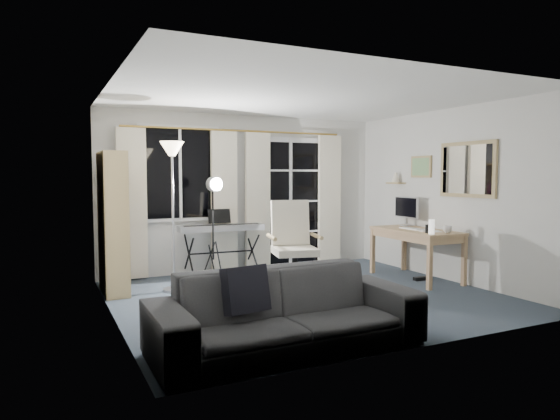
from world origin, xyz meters
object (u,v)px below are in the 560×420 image
object	(u,v)px
desk	(416,236)
bookshelf	(110,227)
studio_light	(214,197)
monitor	(406,208)
sofa	(286,298)
keyboard_piano	(221,229)
mug	(447,228)
office_chair	(292,239)
torchiere_lamp	(172,171)

from	to	relation	value
desk	bookshelf	bearing A→B (deg)	167.11
studio_light	desk	bearing A→B (deg)	-29.30
monitor	sofa	bearing A→B (deg)	-143.40
studio_light	sofa	bearing A→B (deg)	-106.17
bookshelf	studio_light	size ratio (longest dim) A/B	1.19
desk	monitor	xyz separation A→B (m)	(0.20, 0.45, 0.36)
sofa	desk	bearing A→B (deg)	31.14
studio_light	keyboard_piano	bearing A→B (deg)	52.12
studio_light	sofa	xyz separation A→B (m)	(-0.26, -2.69, -0.74)
mug	sofa	world-z (taller)	sofa
monitor	bookshelf	bearing A→B (deg)	173.68
studio_light	office_chair	distance (m)	1.24
studio_light	desk	world-z (taller)	studio_light
office_chair	mug	xyz separation A→B (m)	(2.05, -0.53, 0.08)
bookshelf	sofa	world-z (taller)	bookshelf
office_chair	desk	xyz separation A→B (m)	(1.95, -0.03, -0.06)
desk	monitor	distance (m)	0.61
keyboard_piano	desk	size ratio (longest dim) A/B	0.95
mug	sofa	distance (m)	3.31
bookshelf	sofa	distance (m)	3.00
keyboard_piano	monitor	xyz separation A→B (m)	(2.59, -1.01, 0.29)
bookshelf	keyboard_piano	world-z (taller)	bookshelf
bookshelf	office_chair	world-z (taller)	bookshelf
desk	office_chair	bearing A→B (deg)	-179.85
studio_light	office_chair	world-z (taller)	studio_light
keyboard_piano	mug	size ratio (longest dim) A/B	10.90
bookshelf	mug	bearing A→B (deg)	-19.98
monitor	sofa	xyz separation A→B (m)	(-3.14, -2.23, -0.53)
monitor	desk	bearing A→B (deg)	-112.47
keyboard_piano	office_chair	size ratio (longest dim) A/B	1.09
torchiere_lamp	sofa	size ratio (longest dim) A/B	0.83
keyboard_piano	desk	bearing A→B (deg)	-28.46
office_chair	desk	bearing A→B (deg)	12.46
torchiere_lamp	studio_light	world-z (taller)	torchiere_lamp
mug	sofa	bearing A→B (deg)	-157.10
torchiere_lamp	monitor	xyz separation A→B (m)	(3.47, -0.32, -0.55)
keyboard_piano	mug	world-z (taller)	keyboard_piano
keyboard_piano	studio_light	xyz separation A→B (m)	(-0.29, -0.56, 0.50)
torchiere_lamp	keyboard_piano	world-z (taller)	torchiere_lamp
office_chair	sofa	distance (m)	2.08
keyboard_piano	mug	bearing A→B (deg)	-35.24
mug	bookshelf	bearing A→B (deg)	159.92
studio_light	mug	size ratio (longest dim) A/B	12.75
keyboard_piano	sofa	size ratio (longest dim) A/B	0.55
studio_light	desk	size ratio (longest dim) A/B	1.11
desk	keyboard_piano	bearing A→B (deg)	149.71
keyboard_piano	office_chair	world-z (taller)	office_chair
torchiere_lamp	sofa	distance (m)	2.79
monitor	mug	world-z (taller)	monitor
office_chair	desk	distance (m)	1.95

